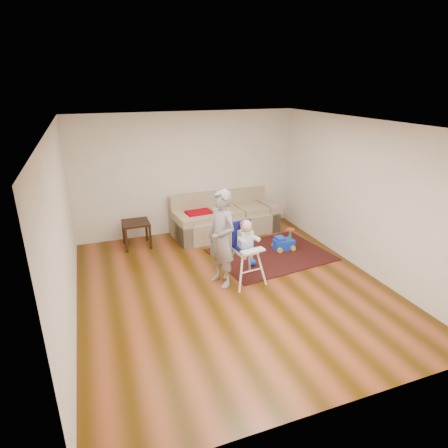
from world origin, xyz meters
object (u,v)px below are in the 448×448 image
object	(u,v)px
side_table	(137,234)
high_chair	(246,253)
ride_on_toy	(284,239)
sofa	(225,214)
toy_ball	(252,262)
adult	(221,239)

from	to	relation	value
side_table	high_chair	world-z (taller)	high_chair
ride_on_toy	high_chair	world-z (taller)	high_chair
side_table	ride_on_toy	bearing A→B (deg)	-23.89
side_table	high_chair	bearing A→B (deg)	-54.63
sofa	ride_on_toy	world-z (taller)	sofa
sofa	toy_ball	xyz separation A→B (m)	(-0.10, -1.74, -0.37)
toy_ball	high_chair	bearing A→B (deg)	-126.51
ride_on_toy	toy_ball	size ratio (longest dim) A/B	3.04
side_table	adult	size ratio (longest dim) A/B	0.33
ride_on_toy	adult	world-z (taller)	adult
toy_ball	adult	distance (m)	1.13
side_table	high_chair	size ratio (longest dim) A/B	0.47
sofa	toy_ball	distance (m)	1.78
sofa	ride_on_toy	xyz separation A→B (m)	(0.82, -1.29, -0.22)
high_chair	adult	world-z (taller)	adult
sofa	high_chair	xyz separation A→B (m)	(-0.46, -2.22, 0.10)
sofa	side_table	xyz separation A→B (m)	(-2.01, -0.04, -0.18)
high_chair	side_table	bearing A→B (deg)	117.77
ride_on_toy	toy_ball	bearing A→B (deg)	-151.77
toy_ball	high_chair	distance (m)	0.75
side_table	ride_on_toy	distance (m)	3.09
toy_ball	ride_on_toy	bearing A→B (deg)	26.42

